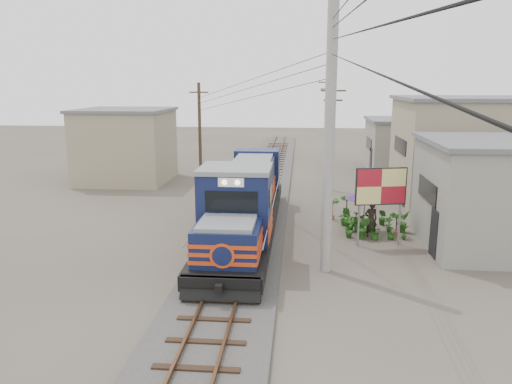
# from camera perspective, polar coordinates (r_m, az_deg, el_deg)

# --- Properties ---
(ground) EXTENTS (120.00, 120.00, 0.00)m
(ground) POSITION_cam_1_polar(r_m,az_deg,el_deg) (20.08, -2.29, -8.11)
(ground) COLOR #473F35
(ground) RESTS_ON ground
(ballast) EXTENTS (3.60, 70.00, 0.16)m
(ballast) POSITION_cam_1_polar(r_m,az_deg,el_deg) (29.58, 0.18, -1.15)
(ballast) COLOR #595651
(ballast) RESTS_ON ground
(track) EXTENTS (1.15, 70.00, 0.12)m
(track) POSITION_cam_1_polar(r_m,az_deg,el_deg) (29.54, 0.18, -0.81)
(track) COLOR #51331E
(track) RESTS_ON ground
(locomotive) EXTENTS (2.77, 15.08, 3.74)m
(locomotive) POSITION_cam_1_polar(r_m,az_deg,el_deg) (22.90, -1.22, -1.18)
(locomotive) COLOR black
(locomotive) RESTS_ON ground
(utility_pole_main) EXTENTS (0.40, 0.40, 10.00)m
(utility_pole_main) POSITION_cam_1_polar(r_m,az_deg,el_deg) (18.29, 8.37, 5.88)
(utility_pole_main) COLOR #9E9B93
(utility_pole_main) RESTS_ON ground
(wooden_pole_mid) EXTENTS (1.60, 0.24, 7.00)m
(wooden_pole_mid) POSITION_cam_1_polar(r_m,az_deg,el_deg) (32.88, 8.67, 6.45)
(wooden_pole_mid) COLOR #4C3826
(wooden_pole_mid) RESTS_ON ground
(wooden_pole_far) EXTENTS (1.60, 0.24, 7.50)m
(wooden_pole_far) POSITION_cam_1_polar(r_m,az_deg,el_deg) (46.80, 8.03, 8.55)
(wooden_pole_far) COLOR #4C3826
(wooden_pole_far) RESTS_ON ground
(wooden_pole_left) EXTENTS (1.60, 0.24, 7.00)m
(wooden_pole_left) POSITION_cam_1_polar(r_m,az_deg,el_deg) (37.54, -6.45, 7.25)
(wooden_pole_left) COLOR #4C3826
(wooden_pole_left) RESTS_ON ground
(power_lines) EXTENTS (9.65, 19.00, 3.30)m
(power_lines) POSITION_cam_1_polar(r_m,az_deg,el_deg) (27.26, -0.40, 13.55)
(power_lines) COLOR black
(power_lines) RESTS_ON ground
(shophouse_front) EXTENTS (7.35, 6.30, 4.70)m
(shophouse_front) POSITION_cam_1_polar(r_m,az_deg,el_deg) (23.92, 27.17, -0.24)
(shophouse_front) COLOR gray
(shophouse_front) RESTS_ON ground
(shophouse_mid) EXTENTS (8.40, 7.35, 6.20)m
(shophouse_mid) POSITION_cam_1_polar(r_m,az_deg,el_deg) (32.49, 23.12, 4.51)
(shophouse_mid) COLOR gray
(shophouse_mid) RESTS_ON ground
(shophouse_back) EXTENTS (6.30, 6.30, 4.20)m
(shophouse_back) POSITION_cam_1_polar(r_m,az_deg,el_deg) (41.82, 16.90, 5.17)
(shophouse_back) COLOR gray
(shophouse_back) RESTS_ON ground
(shophouse_left) EXTENTS (6.30, 6.30, 5.20)m
(shophouse_left) POSITION_cam_1_polar(r_m,az_deg,el_deg) (37.08, -14.65, 5.20)
(shophouse_left) COLOR gray
(shophouse_left) RESTS_ON ground
(billboard) EXTENTS (2.23, 0.55, 3.48)m
(billboard) POSITION_cam_1_polar(r_m,az_deg,el_deg) (22.15, 14.09, 0.39)
(billboard) COLOR #99999E
(billboard) RESTS_ON ground
(market_umbrella) EXTENTS (2.40, 2.40, 2.14)m
(market_umbrella) POSITION_cam_1_polar(r_m,az_deg,el_deg) (24.08, 12.34, -0.24)
(market_umbrella) COLOR black
(market_umbrella) RESTS_ON ground
(vendor) EXTENTS (0.68, 0.51, 1.68)m
(vendor) POSITION_cam_1_polar(r_m,az_deg,el_deg) (23.73, 13.00, -3.04)
(vendor) COLOR black
(vendor) RESTS_ON ground
(plant_nursery) EXTENTS (3.43, 3.06, 1.13)m
(plant_nursery) POSITION_cam_1_polar(r_m,az_deg,el_deg) (24.41, 12.46, -3.51)
(plant_nursery) COLOR #265B1A
(plant_nursery) RESTS_ON ground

